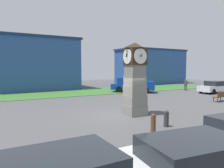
% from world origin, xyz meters
% --- Properties ---
extents(ground_plane, '(73.94, 73.94, 0.00)m').
position_xyz_m(ground_plane, '(0.00, 0.00, 0.00)').
color(ground_plane, '#4C4C4F').
extents(clock_tower, '(1.57, 1.61, 4.82)m').
position_xyz_m(clock_tower, '(0.82, -0.50, 2.38)').
color(clock_tower, gray).
rests_on(clock_tower, ground_plane).
extents(bollard_near_tower, '(0.24, 0.24, 0.98)m').
position_xyz_m(bollard_near_tower, '(-0.70, -4.34, 0.50)').
color(bollard_near_tower, brown).
rests_on(bollard_near_tower, ground_plane).
extents(bollard_mid_row, '(0.27, 0.27, 0.91)m').
position_xyz_m(bollard_mid_row, '(0.68, -3.73, 0.46)').
color(bollard_mid_row, '#333338').
rests_on(bollard_mid_row, ground_plane).
extents(car_near_tower, '(4.66, 2.29, 1.49)m').
position_xyz_m(car_near_tower, '(-2.94, -8.93, 0.76)').
color(car_near_tower, silver).
rests_on(car_near_tower, ground_plane).
extents(car_silver_hatch, '(4.28, 2.11, 1.50)m').
position_xyz_m(car_silver_hatch, '(16.35, 5.02, 0.76)').
color(car_silver_hatch, silver).
rests_on(car_silver_hatch, ground_plane).
extents(pickup_truck, '(5.35, 5.08, 1.85)m').
position_xyz_m(pickup_truck, '(8.01, 10.46, 0.93)').
color(pickup_truck, navy).
rests_on(pickup_truck, ground_plane).
extents(bench, '(1.66, 0.74, 0.90)m').
position_xyz_m(bench, '(11.02, 0.40, 0.52)').
color(bench, brown).
rests_on(bench, ground_plane).
extents(pedestrian_near_bench, '(0.35, 0.46, 1.56)m').
position_xyz_m(pedestrian_near_bench, '(15.45, 8.73, 0.89)').
color(pedestrian_near_bench, '#3F3F47').
rests_on(pedestrian_near_bench, ground_plane).
extents(warehouse_blue_far, '(13.87, 12.18, 7.28)m').
position_xyz_m(warehouse_blue_far, '(-3.35, 21.69, 3.65)').
color(warehouse_blue_far, '#2D5193').
rests_on(warehouse_blue_far, ground_plane).
extents(storefront_low_left, '(13.21, 7.61, 6.49)m').
position_xyz_m(storefront_low_left, '(19.03, 20.84, 3.25)').
color(storefront_low_left, '#2D5193').
rests_on(storefront_low_left, ground_plane).
extents(grass_verge_far, '(44.36, 7.35, 0.04)m').
position_xyz_m(grass_verge_far, '(0.76, 13.55, 0.02)').
color(grass_verge_far, '#386B2D').
rests_on(grass_verge_far, ground_plane).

